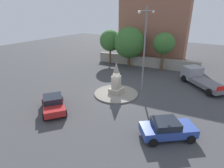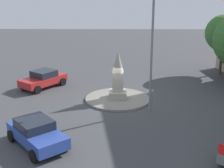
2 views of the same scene
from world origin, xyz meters
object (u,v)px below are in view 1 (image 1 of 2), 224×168
at_px(corner_building, 155,29).
at_px(monument, 116,80).
at_px(car_red_parked_left, 53,103).
at_px(tree_far_corner, 129,43).
at_px(truck_grey_approaching, 199,78).
at_px(tree_near_wall, 164,44).
at_px(streetlamp, 145,44).
at_px(tree_mid_cluster, 110,41).
at_px(car_blue_waiting, 167,128).

bearing_deg(corner_building, monument, 7.74).
height_order(car_red_parked_left, corner_building, corner_building).
bearing_deg(car_red_parked_left, tree_far_corner, -176.53).
relative_size(truck_grey_approaching, tree_near_wall, 1.05).
bearing_deg(tree_far_corner, corner_building, 164.05).
relative_size(truck_grey_approaching, corner_building, 0.54).
relative_size(streetlamp, tree_mid_cluster, 1.60).
bearing_deg(car_blue_waiting, streetlamp, -142.76).
bearing_deg(streetlamp, truck_grey_approaching, 137.50).
height_order(car_red_parked_left, car_blue_waiting, car_red_parked_left).
bearing_deg(corner_building, car_blue_waiting, 24.03).
relative_size(car_red_parked_left, truck_grey_approaching, 0.70).
xyz_separation_m(monument, truck_grey_approaching, (-7.68, 7.15, -0.77)).
bearing_deg(streetlamp, corner_building, -163.13).
xyz_separation_m(streetlamp, tree_far_corner, (-8.13, -6.02, -1.59)).
height_order(monument, truck_grey_approaching, monument).
bearing_deg(streetlamp, tree_near_wall, -174.97).
distance_m(tree_mid_cluster, tree_far_corner, 3.34).
xyz_separation_m(monument, car_blue_waiting, (4.28, 6.97, -0.95)).
relative_size(streetlamp, truck_grey_approaching, 1.51).
distance_m(tree_near_wall, tree_mid_cluster, 8.62).
xyz_separation_m(car_blue_waiting, tree_near_wall, (-15.27, -5.67, 3.29)).
height_order(tree_mid_cluster, tree_far_corner, tree_far_corner).
relative_size(tree_near_wall, tree_far_corner, 0.91).
height_order(car_red_parked_left, tree_mid_cluster, tree_mid_cluster).
xyz_separation_m(monument, tree_near_wall, (-10.99, 1.30, 2.35)).
bearing_deg(monument, streetlamp, 135.89).
distance_m(streetlamp, car_red_parked_left, 10.74).
bearing_deg(tree_mid_cluster, corner_building, 142.20).
bearing_deg(tree_far_corner, tree_mid_cluster, -82.26).
distance_m(streetlamp, tree_near_wall, 8.98).
distance_m(monument, tree_mid_cluster, 12.41).
height_order(monument, streetlamp, streetlamp).
xyz_separation_m(corner_building, tree_mid_cluster, (6.48, -5.03, -1.51)).
xyz_separation_m(truck_grey_approaching, corner_building, (-8.63, -9.37, 4.50)).
relative_size(car_red_parked_left, car_blue_waiting, 1.02).
height_order(truck_grey_approaching, tree_mid_cluster, tree_mid_cluster).
relative_size(monument, truck_grey_approaching, 0.59).
xyz_separation_m(streetlamp, corner_building, (-14.17, -4.30, 0.04)).
relative_size(truck_grey_approaching, tree_far_corner, 0.96).
xyz_separation_m(tree_near_wall, tree_far_corner, (0.71, -5.24, -0.25)).
bearing_deg(monument, car_red_parked_left, -25.67).
xyz_separation_m(truck_grey_approaching, tree_far_corner, (-2.60, -11.09, 2.87)).
bearing_deg(truck_grey_approaching, tree_far_corner, -103.19).
distance_m(car_blue_waiting, tree_far_corner, 18.45).
bearing_deg(truck_grey_approaching, monument, -42.96).
xyz_separation_m(corner_building, tree_near_wall, (5.32, 3.52, -1.38)).
xyz_separation_m(streetlamp, car_blue_waiting, (6.43, 4.89, -4.63)).
bearing_deg(tree_far_corner, tree_near_wall, 97.74).
bearing_deg(car_blue_waiting, truck_grey_approaching, 179.12).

